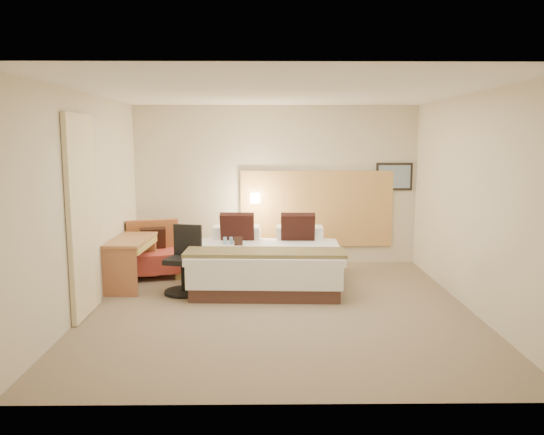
{
  "coord_description": "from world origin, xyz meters",
  "views": [
    {
      "loc": [
        -0.17,
        -6.53,
        2.13
      ],
      "look_at": [
        -0.09,
        0.63,
        1.07
      ],
      "focal_mm": 35.0,
      "sensor_mm": 36.0,
      "label": 1
    }
  ],
  "objects_px": {
    "desk": "(132,249)",
    "desk_chair": "(184,266)",
    "bed": "(267,261)",
    "lounge_chair": "(154,254)",
    "side_table": "(232,265)"
  },
  "relations": [
    {
      "from": "side_table",
      "to": "desk_chair",
      "type": "bearing_deg",
      "value": -144.79
    },
    {
      "from": "desk_chair",
      "to": "desk",
      "type": "bearing_deg",
      "value": 156.09
    },
    {
      "from": "bed",
      "to": "side_table",
      "type": "distance_m",
      "value": 0.53
    },
    {
      "from": "lounge_chair",
      "to": "side_table",
      "type": "xyz_separation_m",
      "value": [
        1.25,
        -0.53,
        -0.05
      ]
    },
    {
      "from": "side_table",
      "to": "desk",
      "type": "relative_size",
      "value": 0.45
    },
    {
      "from": "lounge_chair",
      "to": "side_table",
      "type": "relative_size",
      "value": 1.87
    },
    {
      "from": "bed",
      "to": "desk_chair",
      "type": "relative_size",
      "value": 2.34
    },
    {
      "from": "bed",
      "to": "desk_chair",
      "type": "bearing_deg",
      "value": -157.3
    },
    {
      "from": "side_table",
      "to": "lounge_chair",
      "type": "bearing_deg",
      "value": 157.22
    },
    {
      "from": "bed",
      "to": "desk",
      "type": "bearing_deg",
      "value": -176.44
    },
    {
      "from": "desk",
      "to": "desk_chair",
      "type": "height_order",
      "value": "desk_chair"
    },
    {
      "from": "bed",
      "to": "desk",
      "type": "height_order",
      "value": "bed"
    },
    {
      "from": "side_table",
      "to": "desk_chair",
      "type": "distance_m",
      "value": 0.77
    },
    {
      "from": "lounge_chair",
      "to": "side_table",
      "type": "bearing_deg",
      "value": -22.78
    },
    {
      "from": "bed",
      "to": "side_table",
      "type": "bearing_deg",
      "value": -175.8
    }
  ]
}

